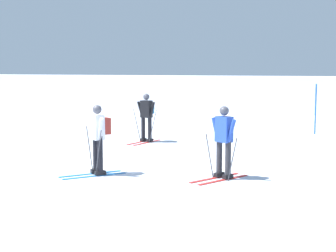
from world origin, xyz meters
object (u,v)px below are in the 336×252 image
Objects in this scene: skier_blue at (224,140)px; trail_marker_pole at (316,109)px; skier_black at (147,115)px; skier_white at (98,136)px.

skier_blue is 0.86× the size of trail_marker_pole.
skier_blue is at bearing -48.27° from skier_black.
skier_white is at bearing -111.63° from trail_marker_pole.
trail_marker_pole is (3.96, 9.99, 0.04)m from skier_white.
skier_white is 1.00× the size of skier_black.
skier_black is at bearing -139.16° from trail_marker_pole.
skier_blue is 9.30m from trail_marker_pole.
skier_black is (-1.27, 5.47, 0.00)m from skier_white.
skier_black is at bearing 131.73° from skier_blue.
skier_white is 10.75m from trail_marker_pole.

